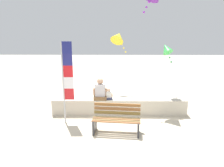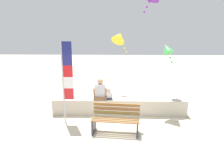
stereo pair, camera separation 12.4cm
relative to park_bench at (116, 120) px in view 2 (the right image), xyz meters
name	(u,v)px [view 2 (the right image)]	position (x,y,z in m)	size (l,w,h in m)	color
ground_plane	(119,129)	(0.12, 0.20, -0.41)	(40.00, 40.00, 0.00)	beige
seawall_ledge	(119,106)	(0.12, 1.51, -0.11)	(5.04, 0.50, 0.60)	beige
park_bench	(116,120)	(0.00, 0.00, 0.00)	(1.53, 0.75, 0.88)	#905C37
person_adult	(100,91)	(-0.59, 1.47, 0.51)	(0.53, 0.39, 0.81)	brown
person_child	(109,95)	(-0.27, 1.47, 0.36)	(0.28, 0.20, 0.43)	#2B3052
flag_banner	(66,76)	(-1.68, 0.73, 1.23)	(0.37, 0.05, 2.79)	#B7B7BC
kite_green	(167,49)	(1.93, 2.13, 2.02)	(0.61, 0.67, 0.85)	green
kite_yellow	(119,37)	(0.12, 4.57, 2.37)	(0.91, 1.00, 1.17)	yellow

